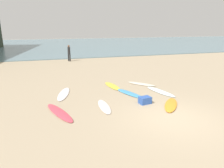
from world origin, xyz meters
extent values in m
plane|color=tan|center=(0.00, 0.00, 0.00)|extent=(120.00, 120.00, 0.00)
cube|color=slate|center=(0.00, 37.79, 0.04)|extent=(120.00, 40.00, 0.08)
ellipsoid|color=silver|center=(-2.51, 2.09, 0.03)|extent=(0.55, 1.95, 0.06)
ellipsoid|color=yellow|center=(-1.11, 5.36, 0.04)|extent=(0.82, 2.11, 0.08)
ellipsoid|color=white|center=(-4.25, 4.64, 0.03)|extent=(1.11, 2.50, 0.06)
ellipsoid|color=white|center=(1.29, 3.40, 0.04)|extent=(1.06, 2.40, 0.07)
ellipsoid|color=#4499D3|center=(-0.59, 3.59, 0.04)|extent=(1.27, 2.32, 0.08)
ellipsoid|color=silver|center=(0.89, 5.25, 0.04)|extent=(1.70, 1.83, 0.08)
ellipsoid|color=orange|center=(0.70, 1.34, 0.04)|extent=(1.68, 1.98, 0.08)
ellipsoid|color=#DE4557|center=(-4.63, 1.96, 0.04)|extent=(1.35, 2.57, 0.08)
cylinder|color=black|center=(-2.90, 16.33, 0.43)|extent=(0.14, 0.14, 0.85)
cylinder|color=black|center=(-2.75, 16.20, 0.43)|extent=(0.14, 0.14, 0.85)
cylinder|color=black|center=(-2.82, 16.26, 1.21)|extent=(0.40, 0.40, 0.71)
sphere|color=brown|center=(-2.82, 16.26, 1.68)|extent=(0.23, 0.23, 0.23)
cube|color=#2D56B2|center=(-0.41, 1.96, 0.18)|extent=(0.64, 0.51, 0.35)
camera|label=1|loc=(-4.82, -6.95, 3.79)|focal=33.09mm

